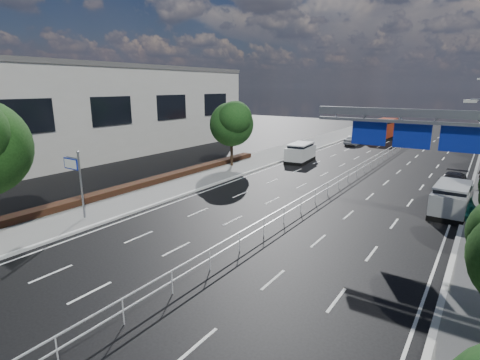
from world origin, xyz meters
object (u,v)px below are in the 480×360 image
Objects in this scene: white_minivan at (300,153)px; red_bus at (382,129)px; toilet_sign at (76,173)px; near_car_silver at (355,140)px; near_car_dark at (383,126)px; overhead_gantry at (426,132)px; silver_minivan at (451,199)px; parked_car_dark at (452,182)px; parked_car_teal at (454,201)px.

red_bus is (3.09, 22.79, 0.62)m from white_minivan.
near_car_silver is at bearing 83.06° from toilet_sign.
near_car_silver is at bearing 95.77° from near_car_dark.
red_bus reaches higher than white_minivan.
near_car_silver is at bearing 113.41° from overhead_gantry.
white_minivan is 0.46× the size of red_bus.
silver_minivan is at bearing 125.58° from near_car_silver.
toilet_sign is 0.90× the size of silver_minivan.
near_car_silver is 0.92× the size of parked_car_dark.
silver_minivan is at bearing 36.22° from toilet_sign.
toilet_sign is 0.89× the size of white_minivan.
silver_minivan is (14.28, -25.75, 0.25)m from near_car_silver.
red_bus is 2.10× the size of parked_car_teal.
red_bus is at bearing 76.93° from white_minivan.
parked_car_dark is (18.65, 20.39, -2.27)m from toilet_sign.
overhead_gantry is 2.22× the size of parked_car_dark.
toilet_sign is at bearing 88.77° from near_car_dark.
overhead_gantry reaches higher than toilet_sign.
near_car_silver is 0.85× the size of parked_car_teal.
silver_minivan reaches higher than near_car_silver.
silver_minivan is (12.33, -33.07, -0.65)m from red_bus.
toilet_sign is 20.52m from overhead_gantry.
near_car_dark is at bearing 87.09° from toilet_sign.
near_car_dark is at bearing 113.30° from parked_car_dark.
white_minivan is at bearing 92.34° from near_car_silver.
near_car_silver is at bearing -102.17° from red_bus.
near_car_silver is 29.44m from silver_minivan.
white_minivan is at bearing -95.01° from red_bus.
toilet_sign is 0.42× the size of overhead_gantry.
parked_car_dark is (13.81, -19.35, -0.05)m from near_car_silver.
silver_minivan is at bearing -66.84° from red_bus.
red_bus is at bearing 81.80° from toilet_sign.
near_car_silver is (-12.85, 29.69, -4.88)m from overhead_gantry.
parked_car_teal is at bearing -66.32° from red_bus.
silver_minivan is at bearing -111.51° from parked_car_teal.
parked_car_teal is at bearing -37.43° from white_minivan.
near_car_silver is (-1.95, -7.32, -0.90)m from red_bus.
near_car_dark is 50.88m from parked_car_teal.
toilet_sign is at bearing -150.40° from overhead_gantry.
white_minivan is 1.15× the size of near_car_silver.
parked_car_teal is at bearing -80.82° from parked_car_dark.
overhead_gantry reaches higher than parked_car_dark.
red_bus is 2.61× the size of near_car_dark.
near_car_silver is 29.04m from parked_car_teal.
silver_minivan is (15.42, -10.28, -0.03)m from white_minivan.
overhead_gantry reaches higher than near_car_dark.
near_car_dark is (-14.50, 52.76, -4.94)m from overhead_gantry.
parked_car_teal is (15.56, -9.75, -0.31)m from white_minivan.
parked_car_teal is (19.25, 14.53, -2.25)m from toilet_sign.
red_bus is (6.79, 47.07, -1.32)m from toilet_sign.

